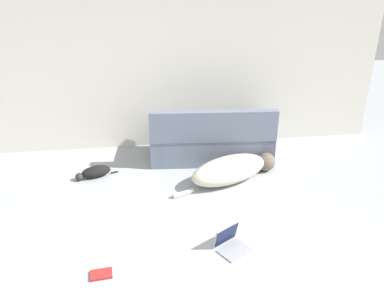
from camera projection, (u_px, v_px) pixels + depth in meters
The scene contains 6 objects.
wall_back at pixel (161, 75), 6.07m from camera, with size 7.35×0.06×2.45m.
couch at pixel (211, 142), 5.94m from camera, with size 1.95×0.95×0.90m.
dog at pixel (232, 169), 5.30m from camera, with size 1.64×0.93×0.37m.
cat at pixel (95, 172), 5.43m from camera, with size 0.61×0.32×0.17m.
laptop_open at pixel (230, 241), 4.00m from camera, with size 0.43×0.42×0.25m.
book_red at pixel (101, 274), 3.64m from camera, with size 0.22×0.16×0.02m.
Camera 1 is at (-0.30, -2.52, 2.64)m, focal length 35.00 mm.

